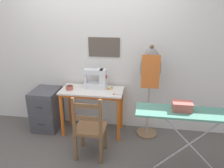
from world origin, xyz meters
TOP-DOWN VIEW (x-y plane):
  - ground_plane at (0.00, 0.00)m, footprint 14.00×14.00m
  - wall_back at (0.00, 0.53)m, footprint 10.00×0.07m
  - sewing_table at (0.00, 0.22)m, footprint 0.96×0.46m
  - sewing_machine at (0.06, 0.32)m, footprint 0.35×0.17m
  - fabric_bowl at (-0.34, 0.19)m, footprint 0.11×0.11m
  - scissors at (0.39, 0.10)m, footprint 0.13×0.05m
  - thread_spool_near_machine at (0.25, 0.27)m, footprint 0.04×0.04m
  - thread_spool_mid_table at (0.30, 0.31)m, footprint 0.03×0.03m
  - wooden_chair at (0.11, -0.37)m, footprint 0.40×0.38m
  - filing_cabinet at (-0.79, 0.26)m, footprint 0.41×0.51m
  - dress_form at (0.87, 0.29)m, footprint 0.32×0.32m
  - ironing_board at (1.36, -0.48)m, footprint 1.29×0.34m
  - storage_box at (1.23, -0.46)m, footprint 0.22×0.16m

SIDE VIEW (x-z plane):
  - ground_plane at x=0.00m, z-range 0.00..0.00m
  - filing_cabinet at x=-0.79m, z-range 0.00..0.67m
  - wooden_chair at x=0.11m, z-range -0.03..0.88m
  - sewing_table at x=0.00m, z-range 0.25..0.99m
  - scissors at x=0.39m, z-range 0.74..0.74m
  - thread_spool_mid_table at x=0.30m, z-range 0.74..0.78m
  - thread_spool_near_machine at x=0.25m, z-range 0.74..0.78m
  - fabric_bowl at x=-0.34m, z-range 0.74..0.80m
  - ironing_board at x=1.36m, z-range 0.37..1.20m
  - storage_box at x=1.23m, z-range 0.83..0.93m
  - sewing_machine at x=0.06m, z-range 0.72..1.04m
  - dress_form at x=0.87m, z-range 0.30..1.74m
  - wall_back at x=0.00m, z-range 0.00..2.55m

